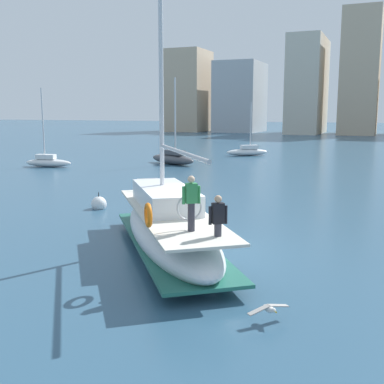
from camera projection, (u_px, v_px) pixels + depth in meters
ground_plane at (200, 254)px, 16.13m from camera, size 400.00×400.00×0.00m
main_sailboat at (169, 226)px, 16.21m from camera, size 7.74×9.09×13.92m
moored_sloop_near at (48, 161)px, 41.25m from camera, size 4.39×1.75×6.78m
moored_sloop_far at (173, 158)px, 43.28m from camera, size 5.63×3.58×7.75m
moored_cutter_left at (247, 151)px, 51.60m from camera, size 4.48×3.58×5.78m
seagull at (269, 309)px, 10.84m from camera, size 0.81×0.93×0.17m
mooring_buoy at (99, 204)px, 23.60m from camera, size 0.77×0.77×0.98m
waterfront_buildings at (367, 88)px, 98.53m from camera, size 88.19×18.75×25.00m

